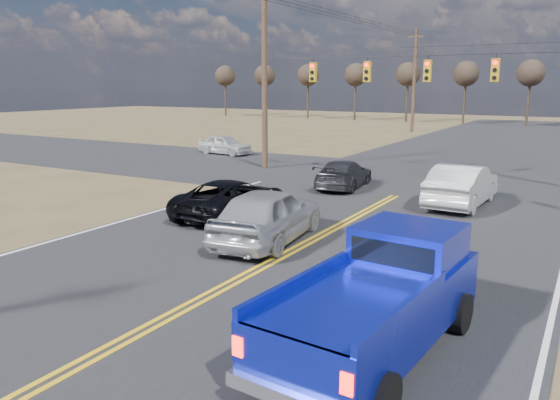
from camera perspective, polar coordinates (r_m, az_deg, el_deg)
The scene contains 12 objects.
ground at distance 11.87m, azimuth -10.57°, elevation -11.51°, with size 160.00×160.00×0.00m, color brown.
road_main at distance 20.11m, azimuth 8.29°, elevation -1.62°, with size 14.00×120.00×0.02m, color #28282B.
road_cross at distance 27.55m, azimuth 14.56°, elevation 1.82°, with size 120.00×12.00×0.02m, color #28282B.
signal_gantry at distance 26.81m, azimuth 16.07°, elevation 12.35°, with size 19.60×4.83×10.00m.
utility_poles at distance 26.19m, azimuth 14.56°, elevation 12.81°, with size 19.60×58.32×10.00m.
treeline at distance 35.88m, azimuth 19.09°, elevation 12.99°, with size 87.00×117.80×7.40m.
pickup_truck at distance 9.92m, azimuth 10.42°, elevation -10.09°, with size 2.54×5.64×2.06m.
silver_suv at distance 16.45m, azimuth -1.26°, elevation -1.52°, with size 2.00×4.97×1.69m, color #A8A9B0.
black_suv at distance 19.62m, azimuth -5.06°, elevation 0.17°, with size 2.27×4.92×1.37m, color black.
white_car_queue at distance 22.51m, azimuth 18.48°, elevation 1.50°, with size 1.75×5.03×1.66m, color silver.
dgrey_car_queue at distance 25.28m, azimuth 6.66°, elevation 2.70°, with size 1.79×4.39×1.27m, color #2E2E33.
cross_car_west at distance 37.34m, azimuth -5.80°, elevation 5.76°, with size 3.90×1.57×1.33m, color silver.
Camera 1 is at (7.22, -8.16, 4.70)m, focal length 35.00 mm.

